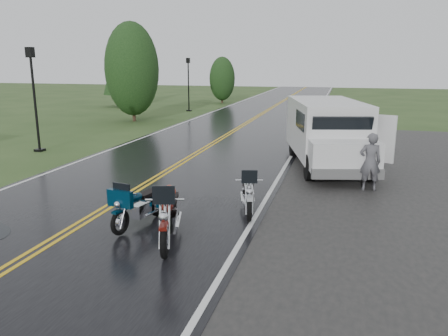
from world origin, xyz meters
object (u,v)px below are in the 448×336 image
motorcycle_silver (249,199)px  person_at_van (370,163)px  motorcycle_teal (120,212)px  lamp_post_near_left (35,100)px  motorcycle_red (164,227)px  lamp_post_far_left (189,85)px  van_white (311,144)px

motorcycle_silver → person_at_van: bearing=37.5°
motorcycle_teal → lamp_post_near_left: size_ratio=0.44×
motorcycle_teal → person_at_van: 7.32m
motorcycle_red → lamp_post_far_left: size_ratio=0.57×
motorcycle_teal → person_at_van: person_at_van is taller
van_white → lamp_post_far_left: 21.17m
motorcycle_red → motorcycle_teal: (-1.37, 0.82, -0.12)m
motorcycle_red → lamp_post_near_left: lamp_post_near_left is taller
lamp_post_far_left → motorcycle_teal: bearing=-73.6°
motorcycle_red → motorcycle_silver: (1.12, 2.33, -0.09)m
motorcycle_red → person_at_van: 7.06m
motorcycle_silver → motorcycle_red: bearing=-129.8°
motorcycle_silver → person_at_van: (2.80, 3.54, 0.25)m
motorcycle_red → motorcycle_teal: motorcycle_red is taller
motorcycle_teal → motorcycle_red: bearing=-19.9°
person_at_van → motorcycle_red: bearing=47.7°
lamp_post_far_left → motorcycle_silver: bearing=-67.0°
person_at_van → lamp_post_far_left: size_ratio=0.42×
lamp_post_near_left → motorcycle_red: bearing=-42.3°
motorcycle_silver → lamp_post_far_left: size_ratio=0.50×
motorcycle_red → person_at_van: bearing=39.4°
motorcycle_silver → lamp_post_near_left: (-10.34, 6.04, 1.56)m
motorcycle_silver → lamp_post_near_left: size_ratio=0.47×
person_at_van → lamp_post_near_left: (-13.14, 2.50, 1.31)m
person_at_van → lamp_post_far_left: bearing=-65.5°
motorcycle_silver → van_white: van_white is taller
motorcycle_red → person_at_van: size_ratio=1.37×
motorcycle_red → van_white: size_ratio=0.38×
person_at_van → motorcycle_silver: bearing=43.1°
motorcycle_red → motorcycle_teal: bearing=132.1°
motorcycle_teal → van_white: 6.75m
motorcycle_teal → lamp_post_far_left: bearing=117.4°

